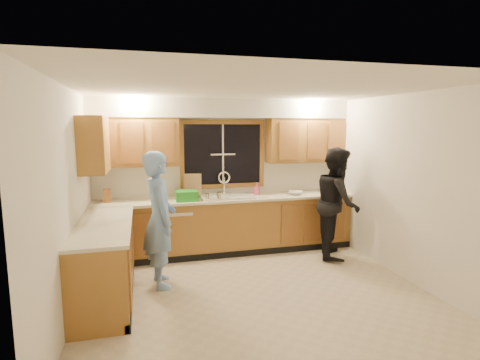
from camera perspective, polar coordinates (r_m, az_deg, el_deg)
The scene contains 26 objects.
floor at distance 4.91m, azimuth 2.38°, elevation -16.72°, with size 4.20×4.20×0.00m, color beige.
ceiling at distance 4.47m, azimuth 2.57°, elevation 13.76°, with size 4.20×4.20×0.00m, color white.
wall_back at distance 6.34m, azimuth -2.63°, elevation 0.78°, with size 4.20×4.20×0.00m, color white.
wall_left at distance 4.40m, azimuth -24.73°, elevation -3.26°, with size 3.80×3.80×0.00m, color white.
wall_right at distance 5.52m, azimuth 23.78°, elevation -1.02°, with size 3.80×3.80×0.00m, color white.
base_cabinets_back at distance 6.21m, azimuth -1.99°, elevation -7.00°, with size 4.20×0.60×0.88m, color #AC7431.
base_cabinets_left at distance 4.90m, azimuth -19.92°, elevation -11.69°, with size 0.60×1.90×0.88m, color #AC7431.
countertop_back at distance 6.09m, azimuth -1.98°, elevation -2.85°, with size 4.20×0.63×0.04m, color #F4EACD.
countertop_left at distance 4.77m, azimuth -20.01°, elevation -6.47°, with size 0.63×1.90×0.04m, color #F4EACD.
upper_cabinets_left at distance 5.99m, azimuth -15.83°, elevation 5.57°, with size 1.35×0.33×0.75m, color #AC7431.
upper_cabinets_right at distance 6.59m, azimuth 9.92°, elevation 5.96°, with size 1.35×0.33×0.75m, color #AC7431.
upper_cabinets_return at distance 5.41m, azimuth -21.36°, elevation 5.08°, with size 0.33×0.90×0.75m, color #AC7431.
soffit at distance 6.13m, azimuth -2.34°, elevation 10.83°, with size 4.20×0.35×0.30m, color silver.
window_frame at distance 6.30m, azimuth -2.63°, elevation 3.93°, with size 1.44×0.03×1.14m.
sink at distance 6.12m, azimuth -2.02°, elevation -3.14°, with size 0.86×0.52×0.57m.
dishwasher at distance 6.09m, azimuth -9.86°, elevation -7.73°, with size 0.60×0.56×0.82m, color white.
stove at distance 4.37m, azimuth -20.59°, elevation -14.06°, with size 0.58×0.75×0.90m, color white.
man at distance 4.95m, azimuth -12.17°, elevation -5.86°, with size 0.64×0.42×1.76m, color #7DAAED.
woman at distance 6.11m, azimuth 14.59°, elevation -3.33°, with size 0.85×0.66×1.75m, color black.
knife_block at distance 6.03m, azimuth -19.59°, elevation -2.26°, with size 0.11×0.09×0.21m, color #9E622B.
cutting_board at distance 6.15m, azimuth -7.24°, elevation -0.82°, with size 0.29×0.02×0.38m, color tan.
dish_crate at distance 5.88m, azimuth -8.16°, elevation -2.36°, with size 0.33×0.31×0.16m, color #279326.
soap_bottle at distance 6.36m, azimuth 2.53°, elevation -1.27°, with size 0.09×0.09×0.21m, color #FC6090.
bowl at distance 6.40m, azimuth 8.50°, elevation -1.96°, with size 0.24×0.24×0.06m, color silver.
can_left at distance 5.84m, azimuth -5.02°, elevation -2.60°, with size 0.06×0.06×0.11m, color #B9AF8E.
can_right at distance 5.84m, azimuth -3.24°, elevation -2.49°, with size 0.07×0.07×0.13m, color #B9AF8E.
Camera 1 is at (-1.32, -4.25, 2.06)m, focal length 28.00 mm.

